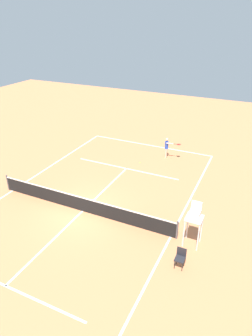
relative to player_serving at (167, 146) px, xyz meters
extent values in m
plane|color=#D37A4C|center=(2.09, 9.17, -0.98)|extent=(60.00, 60.00, 0.00)
cube|color=white|center=(2.09, -1.77, -0.97)|extent=(10.74, 0.10, 0.01)
cube|color=white|center=(-3.28, 9.17, -0.97)|extent=(0.10, 21.88, 0.01)
cube|color=white|center=(7.46, 9.17, -0.97)|extent=(0.10, 21.88, 0.01)
cube|color=white|center=(2.09, 3.15, -0.97)|extent=(8.06, 0.10, 0.01)
cube|color=white|center=(2.09, 15.19, -0.97)|extent=(8.06, 0.10, 0.01)
cube|color=white|center=(2.09, 9.17, -0.97)|extent=(0.10, 12.04, 0.01)
cylinder|color=#4C4C51|center=(-3.58, 9.17, -0.44)|extent=(0.10, 0.10, 1.07)
cylinder|color=#4C4C51|center=(7.76, 9.17, -0.44)|extent=(0.10, 0.10, 1.07)
cube|color=black|center=(2.09, 9.17, -0.52)|extent=(11.34, 0.03, 0.91)
cube|color=white|center=(2.09, 9.17, -0.05)|extent=(11.34, 0.04, 0.06)
cylinder|color=beige|center=(0.07, -0.10, -0.59)|extent=(0.12, 0.12, 0.77)
cylinder|color=beige|center=(0.04, 0.10, -0.59)|extent=(0.12, 0.12, 0.77)
cylinder|color=#2647B7|center=(0.05, 0.00, 0.09)|extent=(0.28, 0.28, 0.60)
sphere|color=beige|center=(0.05, 0.00, 0.56)|extent=(0.22, 0.22, 0.22)
cylinder|color=beige|center=(0.08, -0.18, 0.12)|extent=(0.09, 0.09, 0.53)
cylinder|color=beige|center=(-0.24, 0.14, 0.32)|extent=(0.54, 0.17, 0.09)
cylinder|color=black|center=(-0.63, 0.08, 0.32)|extent=(0.26, 0.08, 0.04)
ellipsoid|color=red|center=(-0.92, 0.03, 0.32)|extent=(0.36, 0.33, 0.04)
sphere|color=#CCE033|center=(1.54, 1.84, -0.94)|extent=(0.07, 0.07, 0.07)
cylinder|color=silver|center=(-4.72, 9.58, -0.20)|extent=(0.07, 0.07, 1.55)
cylinder|color=silver|center=(-4.02, 9.58, -0.20)|extent=(0.07, 0.07, 1.55)
cylinder|color=silver|center=(-4.72, 8.88, -0.20)|extent=(0.07, 0.07, 1.55)
cylinder|color=silver|center=(-4.02, 8.88, -0.20)|extent=(0.07, 0.07, 1.55)
cube|color=silver|center=(-4.37, 9.23, 0.60)|extent=(0.80, 0.80, 0.06)
cube|color=silver|center=(-4.37, 9.23, 0.83)|extent=(0.50, 0.44, 0.40)
cube|color=silver|center=(-4.37, 9.03, 1.18)|extent=(0.50, 0.06, 0.50)
cylinder|color=#262626|center=(-4.44, 11.18, -0.75)|extent=(0.04, 0.04, 0.45)
cylinder|color=#262626|center=(-4.09, 11.18, -0.75)|extent=(0.04, 0.04, 0.45)
cylinder|color=#262626|center=(-4.44, 10.83, -0.75)|extent=(0.04, 0.04, 0.45)
cylinder|color=#262626|center=(-4.09, 10.83, -0.75)|extent=(0.04, 0.04, 0.45)
cube|color=#232328|center=(-4.26, 11.01, -0.50)|extent=(0.44, 0.44, 0.06)
cube|color=#232328|center=(-4.26, 10.79, -0.25)|extent=(0.44, 0.04, 0.44)
camera|label=1|loc=(-6.40, 21.19, 9.27)|focal=32.16mm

